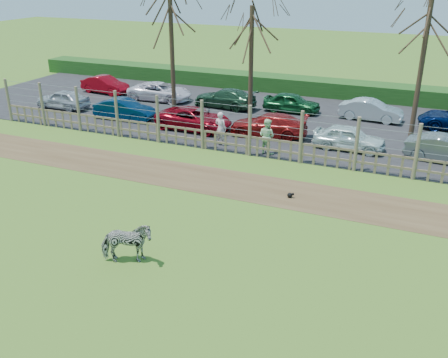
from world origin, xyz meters
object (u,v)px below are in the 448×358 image
at_px(zebra, 126,243).
at_px(car_2, 194,119).
at_px(car_8, 160,92).
at_px(car_11, 371,110).
at_px(visitor_a, 221,129).
at_px(car_3, 269,125).
at_px(visitor_b, 267,136).
at_px(tree_mid, 252,36).
at_px(car_10, 292,103).
at_px(car_5, 446,149).
at_px(car_9, 225,98).
at_px(tree_left, 171,21).
at_px(crow, 290,195).
at_px(car_1, 124,109).
at_px(car_0, 63,99).
at_px(car_7, 105,85).
at_px(car_4, 349,138).
at_px(tree_right, 426,37).

relative_size(zebra, car_2, 0.37).
height_order(car_8, car_11, same).
bearing_deg(visitor_a, car_3, -118.00).
bearing_deg(car_3, visitor_b, 9.94).
bearing_deg(car_3, tree_mid, -146.82).
bearing_deg(car_10, visitor_b, -173.28).
distance_m(car_5, car_9, 14.11).
relative_size(tree_left, visitor_a, 4.57).
bearing_deg(visitor_a, car_10, -93.13).
height_order(zebra, crow, zebra).
bearing_deg(car_1, car_0, 81.59).
bearing_deg(car_1, car_5, -92.41).
xyz_separation_m(tree_left, car_1, (-2.45, -1.67, -4.98)).
distance_m(zebra, car_5, 15.83).
bearing_deg(car_11, car_1, 116.18).
xyz_separation_m(car_2, car_11, (8.83, 5.72, 0.00)).
bearing_deg(car_7, car_2, -111.61).
distance_m(car_2, car_4, 8.55).
xyz_separation_m(visitor_b, crow, (2.47, -4.40, -0.79)).
bearing_deg(tree_left, car_0, -171.42).
bearing_deg(car_11, car_5, -139.56).
bearing_deg(car_11, car_2, 126.81).
relative_size(tree_left, visitor_b, 4.57).
height_order(tree_right, car_2, tree_right).
bearing_deg(car_0, car_2, 85.79).
relative_size(zebra, car_0, 0.46).
height_order(tree_right, crow, tree_right).
bearing_deg(car_7, car_8, -86.60).
bearing_deg(car_2, car_7, 63.34).
relative_size(car_1, car_7, 1.00).
bearing_deg(car_1, tree_left, -57.81).
distance_m(visitor_b, car_9, 8.79).
xyz_separation_m(visitor_b, car_1, (-9.63, 2.28, -0.26)).
bearing_deg(car_7, car_0, -173.44).
bearing_deg(car_8, tree_right, -99.56).
bearing_deg(car_2, car_8, 47.07).
bearing_deg(crow, car_8, 137.31).
height_order(tree_left, car_11, tree_left).
distance_m(car_1, car_5, 17.66).
bearing_deg(car_0, tree_mid, 100.22).
relative_size(car_2, car_7, 1.19).
distance_m(tree_left, tree_mid, 4.67).
distance_m(zebra, car_10, 18.56).
bearing_deg(visitor_a, car_5, -160.37).
height_order(zebra, car_7, zebra).
bearing_deg(tree_mid, tree_left, -167.47).
distance_m(car_3, car_4, 4.37).
bearing_deg(car_4, tree_right, -38.26).
xyz_separation_m(car_4, car_8, (-13.53, 4.92, 0.00)).
bearing_deg(tree_mid, car_5, -14.44).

